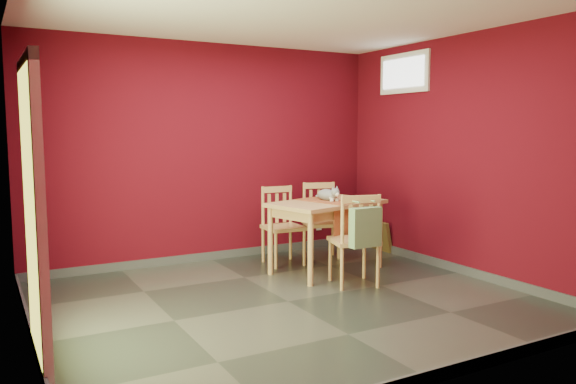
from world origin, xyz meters
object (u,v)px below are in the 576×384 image
chair_far_left (282,224)px  tote_bag (365,227)px  chair_far_right (322,220)px  picture_frame (380,236)px  cat (327,193)px  dining_table (327,210)px  chair_near (355,239)px

chair_far_left → tote_bag: bearing=-83.8°
chair_far_right → tote_bag: (-0.41, -1.46, 0.17)m
tote_bag → picture_frame: bearing=47.3°
chair_far_right → picture_frame: bearing=-0.5°
chair_far_left → picture_frame: chair_far_left is taller
chair_far_left → tote_bag: chair_far_left is taller
cat → picture_frame: cat is taller
chair_far_left → cat: (0.31, -0.54, 0.43)m
chair_far_left → cat: size_ratio=2.53×
chair_far_left → dining_table: bearing=-65.4°
dining_table → chair_far_left: 0.69m
picture_frame → chair_far_left: bearing=179.1°
chair_far_right → picture_frame: 0.97m
chair_far_right → chair_near: (-0.37, -1.24, 0.01)m
chair_far_right → tote_bag: size_ratio=2.06×
chair_near → picture_frame: bearing=43.4°
dining_table → cat: size_ratio=3.90×
tote_bag → cat: cat is taller
tote_bag → cat: bearing=80.8°
dining_table → chair_far_left: bearing=114.6°
chair_near → picture_frame: 1.81m
tote_bag → picture_frame: tote_bag is taller
chair_near → cat: (0.11, 0.71, 0.41)m
chair_far_left → tote_bag: 1.49m
chair_far_left → chair_near: bearing=-80.9°
chair_near → tote_bag: size_ratio=2.09×
dining_table → chair_far_right: bearing=62.5°
chair_far_right → dining_table: bearing=-117.5°
chair_far_right → picture_frame: size_ratio=2.34×
dining_table → chair_far_right: size_ratio=1.51×
dining_table → cat: 0.21m
cat → chair_far_right: bearing=34.9°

